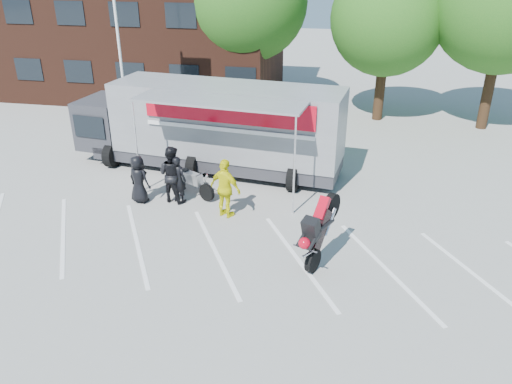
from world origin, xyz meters
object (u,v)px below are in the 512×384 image
(tree_left, at_px, (248,1))
(transporter_truck, at_px, (217,169))
(flagpole, at_px, (122,23))
(parked_motorcycle, at_px, (193,195))
(spectator_leather_a, at_px, (139,179))
(spectator_leather_b, at_px, (178,180))
(spectator_leather_c, at_px, (172,174))
(tree_mid, at_px, (387,19))
(tree_right, at_px, (506,1))
(stunt_bike_rider, at_px, (325,259))
(spectator_hivis, at_px, (226,189))

(tree_left, bearing_deg, transporter_truck, -86.08)
(transporter_truck, bearing_deg, flagpole, 153.66)
(parked_motorcycle, height_order, spectator_leather_a, spectator_leather_a)
(transporter_truck, relative_size, spectator_leather_b, 6.37)
(tree_left, distance_m, spectator_leather_c, 12.99)
(tree_mid, bearing_deg, spectator_leather_a, -125.51)
(tree_left, relative_size, tree_right, 0.95)
(parked_motorcycle, height_order, spectator_leather_c, spectator_leather_c)
(tree_mid, relative_size, stunt_bike_rider, 3.49)
(tree_mid, relative_size, tree_right, 0.84)
(transporter_truck, height_order, spectator_hivis, spectator_hivis)
(flagpole, bearing_deg, parked_motorcycle, -50.16)
(spectator_leather_c, bearing_deg, stunt_bike_rider, 166.21)
(tree_mid, distance_m, spectator_leather_b, 13.76)
(spectator_leather_a, distance_m, spectator_hivis, 3.19)
(flagpole, xyz_separation_m, stunt_bike_rider, (9.58, -8.86, -5.05))
(tree_left, height_order, parked_motorcycle, tree_left)
(spectator_leather_b, distance_m, spectator_hivis, 1.97)
(parked_motorcycle, bearing_deg, tree_left, 29.96)
(spectator_leather_b, distance_m, spectator_leather_c, 0.28)
(parked_motorcycle, bearing_deg, spectator_leather_b, -176.20)
(spectator_leather_a, bearing_deg, tree_mid, -106.12)
(flagpole, xyz_separation_m, spectator_leather_a, (3.08, -6.44, -4.22))
(tree_right, distance_m, stunt_bike_rider, 16.04)
(flagpole, xyz_separation_m, tree_right, (16.24, 4.50, 0.82))
(tree_left, distance_m, tree_right, 12.10)
(tree_right, distance_m, spectator_hivis, 15.94)
(spectator_leather_b, relative_size, spectator_leather_c, 0.84)
(transporter_truck, bearing_deg, tree_mid, 58.36)
(spectator_leather_a, bearing_deg, spectator_hivis, -168.93)
(tree_right, relative_size, stunt_bike_rider, 4.14)
(spectator_leather_a, height_order, spectator_hivis, spectator_hivis)
(tree_mid, distance_m, spectator_leather_c, 13.79)
(flagpole, xyz_separation_m, spectator_leather_c, (4.17, -6.15, -4.06))
(tree_left, relative_size, spectator_hivis, 4.39)
(tree_mid, bearing_deg, parked_motorcycle, -121.81)
(flagpole, xyz_separation_m, transporter_truck, (4.87, -3.14, -5.05))
(transporter_truck, height_order, spectator_leather_c, spectator_leather_c)
(parked_motorcycle, distance_m, spectator_leather_b, 1.07)
(tree_mid, height_order, parked_motorcycle, tree_mid)
(tree_right, height_order, spectator_leather_c, tree_right)
(tree_right, distance_m, spectator_leather_a, 17.84)
(tree_mid, bearing_deg, transporter_truck, -128.07)
(spectator_leather_a, bearing_deg, tree_left, -75.94)
(spectator_leather_c, bearing_deg, flagpole, -43.09)
(spectator_leather_b, bearing_deg, flagpole, -41.20)
(flagpole, bearing_deg, tree_mid, 23.97)
(stunt_bike_rider, xyz_separation_m, spectator_leather_b, (-5.17, 2.65, 0.83))
(tree_left, height_order, spectator_leather_b, tree_left)
(flagpole, bearing_deg, transporter_truck, -32.78)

